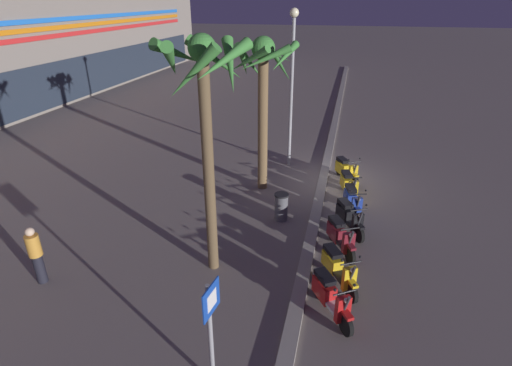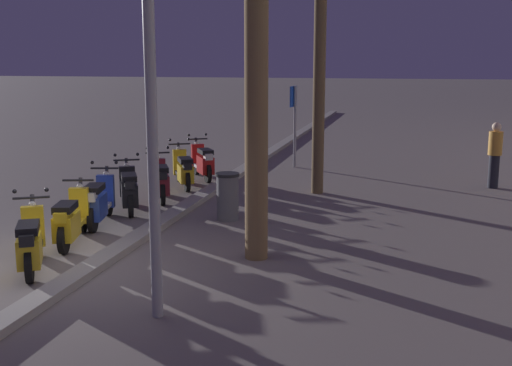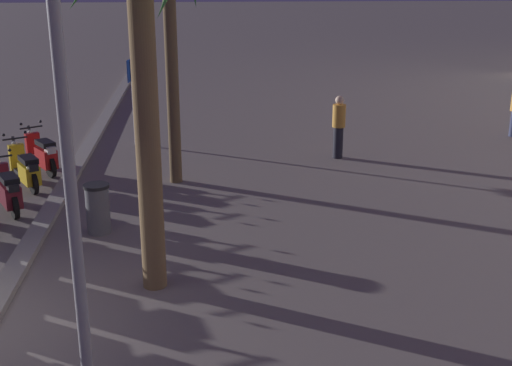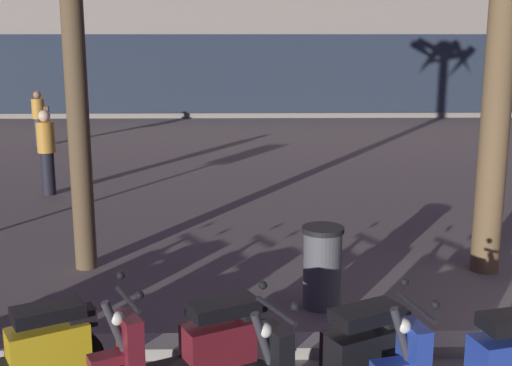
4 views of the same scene
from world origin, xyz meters
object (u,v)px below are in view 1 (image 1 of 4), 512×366
at_px(scooter_yellow_second_in_line, 346,170).
at_px(crossing_sign, 211,325).
at_px(scooter_red_lead_nearest, 330,296).
at_px(scooter_yellow_gap_after_mid, 337,267).
at_px(scooter_maroon_far_back, 340,236).
at_px(pedestrian_strolling_near_curb, 36,254).
at_px(palm_tree_near_sign, 204,98).
at_px(litter_bin, 281,207).
at_px(scooter_yellow_last_in_row, 348,185).
at_px(scooter_blue_mid_rear, 352,201).
at_px(street_lamp, 292,75).
at_px(scooter_black_mid_centre, 348,217).
at_px(palm_tree_far_corner, 263,78).

height_order(scooter_yellow_second_in_line, crossing_sign, crossing_sign).
height_order(scooter_red_lead_nearest, scooter_yellow_gap_after_mid, same).
distance_m(scooter_maroon_far_back, pedestrian_strolling_near_curb, 8.26).
xyz_separation_m(scooter_maroon_far_back, palm_tree_near_sign, (-1.70, 3.36, 4.27)).
relative_size(palm_tree_near_sign, litter_bin, 6.47).
xyz_separation_m(scooter_yellow_second_in_line, pedestrian_strolling_near_curb, (-8.46, 7.54, 0.42)).
distance_m(scooter_red_lead_nearest, scooter_yellow_last_in_row, 6.39).
xyz_separation_m(scooter_blue_mid_rear, scooter_yellow_second_in_line, (2.74, 0.31, -0.01)).
bearing_deg(scooter_yellow_second_in_line, street_lamp, 65.64).
distance_m(scooter_yellow_last_in_row, crossing_sign, 9.27).
bearing_deg(scooter_red_lead_nearest, litter_bin, 24.92).
bearing_deg(scooter_black_mid_centre, pedestrian_strolling_near_curb, 120.41).
distance_m(scooter_yellow_gap_after_mid, palm_tree_near_sign, 5.45).
bearing_deg(scooter_yellow_last_in_row, palm_tree_near_sign, 146.84).
height_order(scooter_red_lead_nearest, scooter_blue_mid_rear, same).
relative_size(scooter_black_mid_centre, pedestrian_strolling_near_curb, 0.98).
height_order(scooter_yellow_gap_after_mid, pedestrian_strolling_near_curb, pedestrian_strolling_near_curb).
height_order(scooter_yellow_gap_after_mid, scooter_yellow_second_in_line, same).
bearing_deg(scooter_yellow_second_in_line, litter_bin, 152.30).
xyz_separation_m(scooter_yellow_last_in_row, palm_tree_far_corner, (-0.06, 3.30, 3.82)).
height_order(scooter_yellow_last_in_row, street_lamp, street_lamp).
xyz_separation_m(crossing_sign, palm_tree_near_sign, (3.55, 1.24, 3.22)).
distance_m(scooter_blue_mid_rear, pedestrian_strolling_near_curb, 9.72).
relative_size(scooter_maroon_far_back, palm_tree_far_corner, 0.28).
relative_size(scooter_red_lead_nearest, scooter_yellow_gap_after_mid, 0.93).
relative_size(scooter_red_lead_nearest, litter_bin, 1.62).
height_order(scooter_maroon_far_back, scooter_black_mid_centre, same).
distance_m(scooter_black_mid_centre, litter_bin, 2.21).
relative_size(scooter_maroon_far_back, palm_tree_near_sign, 0.26).
distance_m(scooter_blue_mid_rear, palm_tree_far_corner, 5.29).
relative_size(scooter_red_lead_nearest, palm_tree_far_corner, 0.27).
height_order(scooter_yellow_last_in_row, palm_tree_near_sign, palm_tree_near_sign).
xyz_separation_m(pedestrian_strolling_near_curb, street_lamp, (9.60, -5.03, 3.10)).
bearing_deg(crossing_sign, scooter_yellow_last_in_row, -14.25).
relative_size(scooter_yellow_second_in_line, crossing_sign, 0.68).
bearing_deg(palm_tree_far_corner, street_lamp, -13.76).
xyz_separation_m(scooter_yellow_second_in_line, palm_tree_far_corner, (-1.49, 3.15, 3.81)).
distance_m(palm_tree_far_corner, street_lamp, 2.72).
xyz_separation_m(scooter_yellow_last_in_row, street_lamp, (2.57, 2.66, 3.52)).
xyz_separation_m(scooter_yellow_gap_after_mid, street_lamp, (7.78, 2.52, 3.52)).
xyz_separation_m(scooter_red_lead_nearest, street_lamp, (8.95, 2.40, 3.50)).
relative_size(scooter_black_mid_centre, litter_bin, 1.71).
height_order(scooter_yellow_gap_after_mid, crossing_sign, crossing_sign).
bearing_deg(scooter_yellow_last_in_row, scooter_maroon_far_back, 177.68).
xyz_separation_m(scooter_yellow_gap_after_mid, scooter_maroon_far_back, (1.55, 0.01, 0.01)).
height_order(scooter_red_lead_nearest, pedestrian_strolling_near_curb, pedestrian_strolling_near_curb).
xyz_separation_m(scooter_black_mid_centre, scooter_yellow_second_in_line, (3.91, 0.22, -0.01)).
relative_size(litter_bin, street_lamp, 0.15).
height_order(scooter_black_mid_centre, palm_tree_near_sign, palm_tree_near_sign).
relative_size(scooter_black_mid_centre, scooter_yellow_second_in_line, 0.99).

